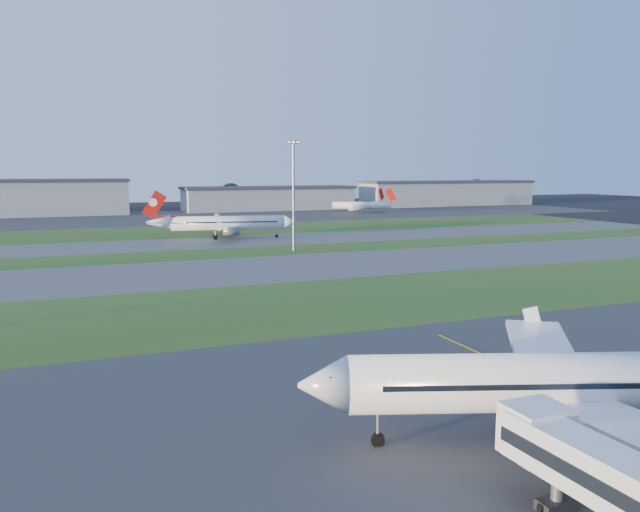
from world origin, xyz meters
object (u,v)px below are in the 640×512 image
airliner_parked (583,383)px  mini_jet_near (367,206)px  airliner_taxiing (227,223)px  mini_jet_far (362,205)px  light_mast_centre (293,188)px

airliner_parked → mini_jet_near: (90.43, 216.78, -1.08)m
airliner_parked → airliner_taxiing: 138.31m
airliner_taxiing → mini_jet_far: airliner_taxiing is taller
airliner_parked → mini_jet_near: airliner_parked is taller
airliner_parked → mini_jet_near: bearing=87.2°
airliner_parked → mini_jet_far: 237.30m
airliner_parked → airliner_taxiing: size_ratio=1.00×
mini_jet_near → airliner_parked: bearing=-145.3°
airliner_parked → airliner_taxiing: airliner_parked is taller
airliner_parked → airliner_taxiing: bearing=106.4°
airliner_parked → light_mast_centre: 107.96m
mini_jet_near → mini_jet_far: same height
mini_jet_near → light_mast_centre: bearing=-156.4°
airliner_taxiing → light_mast_centre: size_ratio=1.49×
mini_jet_near → light_mast_centre: (-73.83, -110.62, 11.53)m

